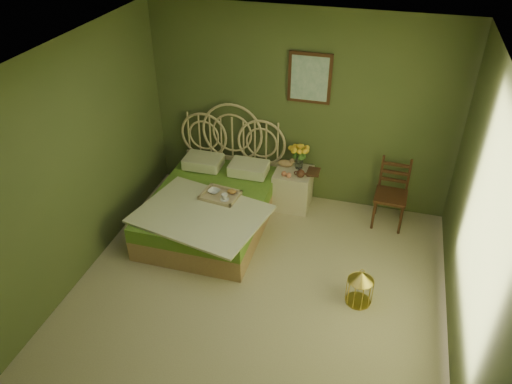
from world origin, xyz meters
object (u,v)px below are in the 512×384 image
(nightstand, at_px, (294,183))
(birdcage, at_px, (360,288))
(bed, at_px, (212,205))
(chair, at_px, (392,188))

(nightstand, bearing_deg, birdcage, -56.33)
(birdcage, bearing_deg, nightstand, 123.67)
(birdcage, bearing_deg, bed, 155.52)
(nightstand, distance_m, birdcage, 1.94)
(bed, relative_size, birdcage, 5.06)
(nightstand, bearing_deg, chair, -0.90)
(nightstand, relative_size, birdcage, 2.33)
(bed, distance_m, nightstand, 1.16)
(bed, bearing_deg, chair, 17.27)
(bed, xyz_separation_m, chair, (2.20, 0.68, 0.21))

